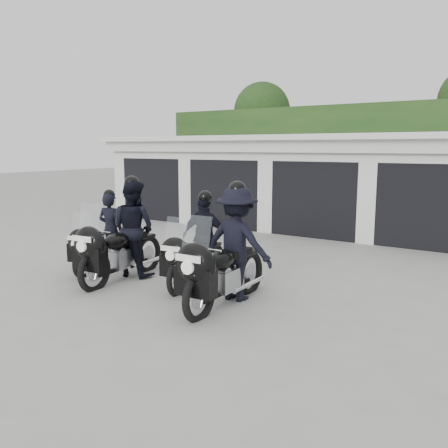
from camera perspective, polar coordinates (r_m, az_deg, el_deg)
The scene contains 7 objects.
ground at distance 9.37m, azimuth -2.94°, elevation -6.92°, with size 80.00×80.00×0.00m, color #979792.
garage_block at distance 16.23m, azimuth 14.32°, elevation 4.79°, with size 16.40×6.80×2.96m.
background_vegetation at distance 20.74m, azimuth 20.02°, elevation 9.16°, with size 20.00×3.90×5.80m.
police_bike_a at distance 10.47m, azimuth -14.34°, elevation -1.56°, with size 0.86×1.99×1.75m.
police_bike_b at distance 9.63m, azimuth -11.66°, elevation -1.23°, with size 1.01×2.42×2.11m.
police_bike_c at distance 9.11m, azimuth -2.81°, elevation -2.34°, with size 1.06×2.11×1.84m.
police_bike_d at distance 7.94m, azimuth 0.90°, elevation -3.17°, with size 1.29×2.43×2.11m.
Camera 1 is at (5.39, -7.20, 2.61)m, focal length 38.00 mm.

